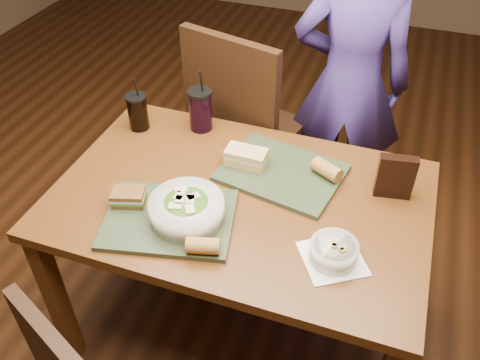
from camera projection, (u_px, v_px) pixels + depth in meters
name	position (u px, v px, depth m)	size (l,w,h in m)	color
ground	(240.00, 320.00, 2.26)	(6.00, 6.00, 0.00)	#381C0B
dining_table	(240.00, 214.00, 1.83)	(1.30, 0.85, 0.75)	#552F11
chair_far	(239.00, 124.00, 2.38)	(0.57, 0.58, 1.08)	black
diner	(349.00, 84.00, 2.35)	(0.55, 0.36, 1.51)	#3E2C79
tray_near	(169.00, 219.00, 1.67)	(0.42, 0.32, 0.02)	#2C3822
tray_far	(282.00, 173.00, 1.86)	(0.42, 0.32, 0.02)	#2C3822
salad_bowl	(187.00, 208.00, 1.64)	(0.25, 0.25, 0.08)	silver
soup_bowl	(334.00, 252.00, 1.53)	(0.25, 0.25, 0.07)	white
sandwich_near	(128.00, 197.00, 1.70)	(0.13, 0.10, 0.05)	#593819
sandwich_far	(246.00, 157.00, 1.86)	(0.15, 0.08, 0.06)	tan
baguette_near	(203.00, 246.00, 1.54)	(0.05, 0.05, 0.10)	#AD7533
baguette_far	(327.00, 170.00, 1.81)	(0.05, 0.05, 0.11)	#AD7533
cup_cola	(138.00, 112.00, 2.04)	(0.09, 0.09, 0.23)	black
cup_berry	(200.00, 110.00, 2.03)	(0.10, 0.10, 0.27)	black
chip_bag	(395.00, 177.00, 1.72)	(0.13, 0.04, 0.16)	black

